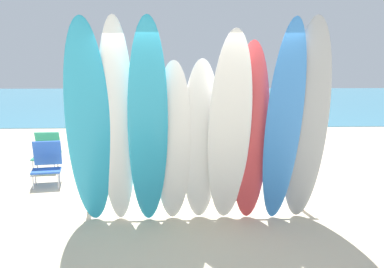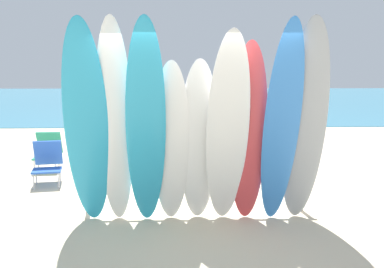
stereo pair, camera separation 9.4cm
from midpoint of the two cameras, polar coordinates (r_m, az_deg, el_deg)
ground at (r=20.30m, az=-0.97°, el=2.31°), size 60.00×60.00×0.00m
ocean_water at (r=36.05m, az=-1.34°, el=4.84°), size 60.00×40.00×0.02m
surfboard_rack at (r=6.37m, az=0.86°, el=-4.94°), size 3.26×0.07×0.76m
surfboard_teal_0 at (r=5.74m, az=-13.23°, el=1.06°), size 0.58×0.76×2.71m
surfboard_white_1 at (r=5.71m, az=-9.61°, el=1.21°), size 0.50×0.72×2.73m
surfboard_teal_2 at (r=5.56m, az=-5.60°, el=1.00°), size 0.57×0.88×2.71m
surfboard_white_3 at (r=5.74m, az=-2.28°, el=-1.32°), size 0.52×0.63×2.20m
surfboard_white_4 at (r=5.79m, az=1.34°, el=-1.13°), size 0.52×0.61×2.22m
surfboard_white_5 at (r=5.65m, az=5.16°, el=0.40°), size 0.61×0.85×2.57m
surfboard_red_6 at (r=5.79m, az=7.84°, el=-0.09°), size 0.53×0.65×2.44m
surfboard_blue_7 at (r=5.72m, az=12.14°, el=1.01°), size 0.54×0.85×2.70m
surfboard_grey_8 at (r=5.87m, az=15.00°, el=1.25°), size 0.60×0.80×2.73m
beachgoer_photographing at (r=11.72m, az=8.60°, el=2.34°), size 0.40×0.53×1.53m
beachgoer_strolling at (r=11.56m, az=-2.65°, el=2.55°), size 0.42×0.61×1.61m
beach_chair_red at (r=8.39m, az=-18.12°, el=-3.41°), size 0.63×0.81×0.80m
beach_chair_blue at (r=9.61m, az=-18.08°, el=-1.98°), size 0.56×0.77×0.80m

